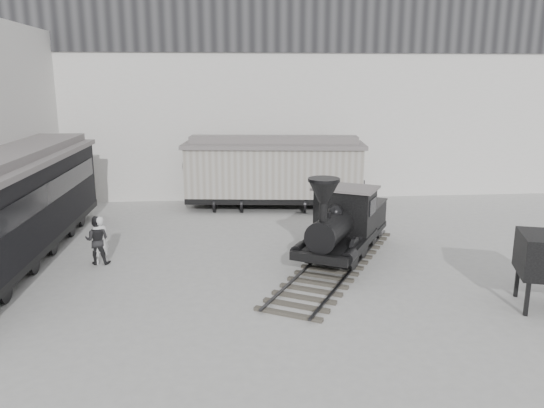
{
  "coord_description": "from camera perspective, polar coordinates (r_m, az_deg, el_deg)",
  "views": [
    {
      "loc": [
        -2.29,
        -15.42,
        6.67
      ],
      "look_at": [
        -0.49,
        4.13,
        2.0
      ],
      "focal_mm": 35.0,
      "sensor_mm": 36.0,
      "label": 1
    }
  ],
  "objects": [
    {
      "name": "visitor_a",
      "position": [
        20.4,
        -18.02,
        -3.73
      ],
      "size": [
        0.79,
        0.71,
        1.81
      ],
      "primitive_type": "imported",
      "rotation": [
        0.0,
        0.0,
        3.67
      ],
      "color": "silver",
      "rests_on": "ground"
    },
    {
      "name": "north_wall",
      "position": [
        30.51,
        -0.96,
        11.28
      ],
      "size": [
        34.0,
        2.51,
        11.0
      ],
      "color": "silver",
      "rests_on": "ground"
    },
    {
      "name": "passenger_coach",
      "position": [
        21.71,
        -26.13,
        -0.15
      ],
      "size": [
        3.24,
        14.27,
        3.81
      ],
      "rotation": [
        0.0,
        0.0,
        -0.01
      ],
      "color": "black",
      "rests_on": "ground"
    },
    {
      "name": "locomotive",
      "position": [
        19.91,
        7.55,
        -2.5
      ],
      "size": [
        6.54,
        9.48,
        3.42
      ],
      "rotation": [
        0.0,
        0.0,
        -0.51
      ],
      "color": "#3B362F",
      "rests_on": "ground"
    },
    {
      "name": "boxcar",
      "position": [
        27.55,
        0.18,
        3.6
      ],
      "size": [
        9.53,
        3.92,
        3.79
      ],
      "rotation": [
        0.0,
        0.0,
        -0.11
      ],
      "color": "black",
      "rests_on": "ground"
    },
    {
      "name": "visitor_b",
      "position": [
        20.45,
        -18.3,
        -3.7
      ],
      "size": [
        0.93,
        0.75,
        1.81
      ],
      "primitive_type": "imported",
      "rotation": [
        0.0,
        0.0,
        3.07
      ],
      "color": "#252426",
      "rests_on": "ground"
    },
    {
      "name": "ground",
      "position": [
        16.96,
        2.98,
        -9.8
      ],
      "size": [
        90.0,
        90.0,
        0.0
      ],
      "primitive_type": "plane",
      "color": "#9E9E9B"
    }
  ]
}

